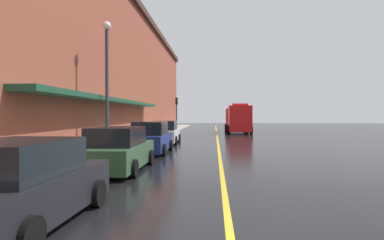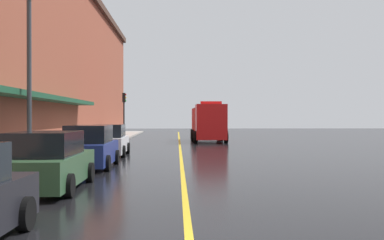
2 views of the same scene
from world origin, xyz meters
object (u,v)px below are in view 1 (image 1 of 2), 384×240
object	(u,v)px
parked_car_0	(22,186)
parking_meter_2	(134,132)
parked_car_1	(118,150)
parked_car_3	(166,133)
parking_meter_1	(55,150)
street_lamp_left	(107,73)
parking_meter_0	(122,135)
traffic_light_near	(177,107)
fire_truck	(238,119)
parked_car_2	(151,138)

from	to	relation	value
parked_car_0	parking_meter_2	world-z (taller)	parked_car_0
parked_car_1	parked_car_3	size ratio (longest dim) A/B	1.05
parking_meter_1	street_lamp_left	size ratio (longest dim) A/B	0.19
parked_car_3	parking_meter_0	xyz separation A→B (m)	(-1.41, -6.77, 0.25)
parking_meter_1	parking_meter_2	bearing A→B (deg)	90.00
parked_car_1	parked_car_3	bearing A→B (deg)	-0.42
parking_meter_2	street_lamp_left	distance (m)	4.76
parking_meter_0	traffic_light_near	size ratio (longest dim) A/B	0.31
parked_car_1	parking_meter_2	bearing A→B (deg)	9.49
parked_car_0	fire_truck	world-z (taller)	fire_truck
parked_car_1	parking_meter_0	xyz separation A→B (m)	(-1.35, 5.38, 0.26)
parked_car_3	parking_meter_0	bearing A→B (deg)	167.21
parked_car_0	traffic_light_near	size ratio (longest dim) A/B	1.05
parking_meter_1	parking_meter_2	distance (m)	10.31
parking_meter_0	parking_meter_2	xyz separation A→B (m)	(0.00, 2.55, 0.00)
parked_car_1	parked_car_0	bearing A→B (deg)	179.72
street_lamp_left	traffic_light_near	distance (m)	26.78
parked_car_3	fire_truck	world-z (taller)	fire_truck
parked_car_0	fire_truck	bearing A→B (deg)	-9.71
parking_meter_2	street_lamp_left	size ratio (longest dim) A/B	0.19
parked_car_1	street_lamp_left	xyz separation A→B (m)	(-1.95, 4.59, 3.60)
parked_car_1	fire_truck	bearing A→B (deg)	-13.59
parked_car_0	parking_meter_1	bearing A→B (deg)	19.47
parked_car_0	parked_car_2	bearing A→B (deg)	0.50
parked_car_2	fire_truck	xyz separation A→B (m)	(6.37, 21.36, 0.79)
parking_meter_0	traffic_light_near	distance (m)	26.04
parking_meter_0	street_lamp_left	bearing A→B (deg)	-127.23
parked_car_3	parking_meter_1	world-z (taller)	parked_car_3
street_lamp_left	traffic_light_near	bearing A→B (deg)	88.58
parked_car_0	parked_car_2	world-z (taller)	parked_car_2
street_lamp_left	traffic_light_near	xyz separation A→B (m)	(0.66, 26.74, -1.24)
traffic_light_near	street_lamp_left	bearing A→B (deg)	-91.42
parking_meter_1	parking_meter_0	bearing A→B (deg)	90.00
fire_truck	traffic_light_near	size ratio (longest dim) A/B	1.95
parked_car_2	parking_meter_0	distance (m)	1.60
parking_meter_0	traffic_light_near	bearing A→B (deg)	89.86
parked_car_0	parking_meter_0	world-z (taller)	parked_car_0
parked_car_2	traffic_light_near	bearing A→B (deg)	3.18
parking_meter_2	parked_car_1	bearing A→B (deg)	-80.36
parking_meter_0	parking_meter_2	size ratio (longest dim) A/B	1.00
parked_car_1	parked_car_3	distance (m)	12.16
parked_car_1	street_lamp_left	distance (m)	6.15
parked_car_1	traffic_light_near	xyz separation A→B (m)	(-1.29, 31.34, 2.36)
parked_car_1	parked_car_2	world-z (taller)	parked_car_2
parked_car_2	parked_car_3	world-z (taller)	parked_car_2
parked_car_3	fire_truck	bearing A→B (deg)	-24.20
parked_car_1	parking_meter_1	size ratio (longest dim) A/B	3.61
parked_car_2	parking_meter_0	size ratio (longest dim) A/B	3.38
parked_car_1	parking_meter_0	distance (m)	5.55
parking_meter_2	fire_truck	bearing A→B (deg)	67.88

